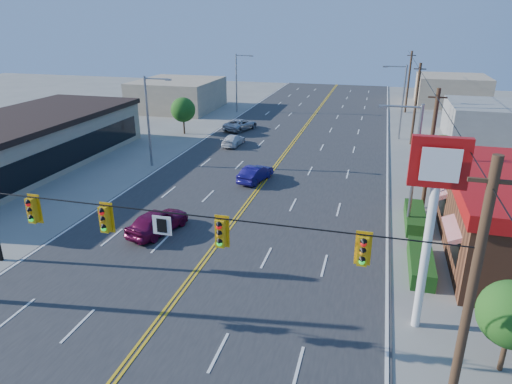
% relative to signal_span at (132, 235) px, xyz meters
% --- Properties ---
extents(ground, '(160.00, 160.00, 0.00)m').
position_rel_signal_span_xyz_m(ground, '(0.12, 0.00, -4.89)').
color(ground, gray).
rests_on(ground, ground).
extents(road, '(20.00, 120.00, 0.06)m').
position_rel_signal_span_xyz_m(road, '(0.12, 20.00, -4.86)').
color(road, '#2D2D30').
rests_on(road, ground).
extents(signal_span, '(24.32, 0.34, 9.00)m').
position_rel_signal_span_xyz_m(signal_span, '(0.00, 0.00, 0.00)').
color(signal_span, '#47301E').
rests_on(signal_span, ground).
extents(kfc_pylon, '(2.20, 0.36, 8.50)m').
position_rel_signal_span_xyz_m(kfc_pylon, '(11.12, 4.00, 1.16)').
color(kfc_pylon, white).
rests_on(kfc_pylon, ground).
extents(strip_mall, '(10.40, 26.40, 4.40)m').
position_rel_signal_span_xyz_m(strip_mall, '(-21.88, 18.00, -2.63)').
color(strip_mall, tan).
rests_on(strip_mall, ground).
extents(streetlight_se, '(2.55, 0.25, 8.00)m').
position_rel_signal_span_xyz_m(streetlight_se, '(10.91, 14.00, -0.37)').
color(streetlight_se, gray).
rests_on(streetlight_se, ground).
extents(streetlight_ne, '(2.55, 0.25, 8.00)m').
position_rel_signal_span_xyz_m(streetlight_ne, '(10.91, 38.00, -0.37)').
color(streetlight_ne, gray).
rests_on(streetlight_ne, ground).
extents(streetlight_sw, '(2.55, 0.25, 8.00)m').
position_rel_signal_span_xyz_m(streetlight_sw, '(-10.67, 22.00, -0.37)').
color(streetlight_sw, gray).
rests_on(streetlight_sw, ground).
extents(streetlight_nw, '(2.55, 0.25, 8.00)m').
position_rel_signal_span_xyz_m(streetlight_nw, '(-10.67, 48.00, -0.37)').
color(streetlight_nw, gray).
rests_on(streetlight_nw, ground).
extents(utility_pole_near, '(0.28, 0.28, 8.40)m').
position_rel_signal_span_xyz_m(utility_pole_near, '(12.32, 18.00, -0.69)').
color(utility_pole_near, '#47301E').
rests_on(utility_pole_near, ground).
extents(utility_pole_mid, '(0.28, 0.28, 8.40)m').
position_rel_signal_span_xyz_m(utility_pole_mid, '(12.32, 36.00, -0.69)').
color(utility_pole_mid, '#47301E').
rests_on(utility_pole_mid, ground).
extents(utility_pole_far, '(0.28, 0.28, 8.40)m').
position_rel_signal_span_xyz_m(utility_pole_far, '(12.32, 54.00, -0.69)').
color(utility_pole_far, '#47301E').
rests_on(utility_pole_far, ground).
extents(tree_kfc_rear, '(2.94, 2.94, 4.41)m').
position_rel_signal_span_xyz_m(tree_kfc_rear, '(13.62, 22.00, -1.95)').
color(tree_kfc_rear, '#47301E').
rests_on(tree_kfc_rear, ground).
extents(tree_west, '(2.80, 2.80, 4.20)m').
position_rel_signal_span_xyz_m(tree_west, '(-12.88, 34.00, -2.09)').
color(tree_west, '#47301E').
rests_on(tree_west, ground).
extents(bld_east_mid, '(12.00, 10.00, 4.00)m').
position_rel_signal_span_xyz_m(bld_east_mid, '(22.12, 40.00, -2.89)').
color(bld_east_mid, gray).
rests_on(bld_east_mid, ground).
extents(bld_west_far, '(11.00, 12.00, 4.20)m').
position_rel_signal_span_xyz_m(bld_west_far, '(-19.88, 48.00, -2.79)').
color(bld_west_far, tan).
rests_on(bld_west_far, ground).
extents(bld_east_far, '(10.00, 10.00, 4.40)m').
position_rel_signal_span_xyz_m(bld_east_far, '(19.12, 62.00, -2.69)').
color(bld_east_far, tan).
rests_on(bld_east_far, ground).
extents(car_magenta, '(2.87, 4.74, 1.51)m').
position_rel_signal_span_xyz_m(car_magenta, '(-3.97, 9.39, -4.13)').
color(car_magenta, maroon).
rests_on(car_magenta, ground).
extents(car_blue, '(2.24, 4.20, 1.31)m').
position_rel_signal_span_xyz_m(car_blue, '(-0.58, 20.23, -4.23)').
color(car_blue, '#160F5C').
rests_on(car_blue, ground).
extents(car_white, '(1.75, 3.95, 1.13)m').
position_rel_signal_span_xyz_m(car_white, '(-5.76, 30.42, -4.32)').
color(car_white, white).
rests_on(car_white, ground).
extents(car_silver, '(3.67, 5.26, 1.33)m').
position_rel_signal_span_xyz_m(car_silver, '(-7.07, 37.34, -4.22)').
color(car_silver, '#B4B4BA').
rests_on(car_silver, ground).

